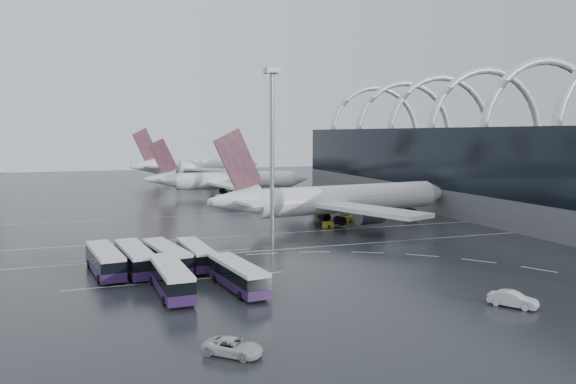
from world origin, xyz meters
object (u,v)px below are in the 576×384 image
object	(u,v)px
gse_cart_belly_b	(345,214)
gse_cart_belly_c	(328,224)
bus_row_near_b	(135,258)
van_curve_a	(233,347)
airliner_gate_b	(227,181)
bus_row_near_d	(196,254)
bus_row_near_c	(166,257)
gse_cart_belly_a	(349,219)
airliner_main	(336,200)
bus_row_far_c	(238,275)
gse_cart_belly_e	(321,211)
floodlight_mast	(272,135)
bus_row_near_a	(105,260)
van_curve_c	(513,299)
airliner_gate_c	(196,167)
bus_row_far_a	(171,278)

from	to	relation	value
gse_cart_belly_b	gse_cart_belly_c	xyz separation A→B (m)	(-8.97, -11.33, -0.01)
bus_row_near_b	van_curve_a	world-z (taller)	bus_row_near_b
airliner_gate_b	bus_row_near_d	bearing A→B (deg)	-102.97
bus_row_near_c	gse_cart_belly_b	xyz separation A→B (m)	(44.12, 36.55, -1.30)
gse_cart_belly_c	bus_row_near_b	bearing A→B (deg)	-147.53
gse_cart_belly_a	gse_cart_belly_b	distance (m)	6.45
airliner_main	bus_row_far_c	distance (m)	51.95
airliner_gate_b	bus_row_near_d	world-z (taller)	airliner_gate_b
airliner_main	gse_cart_belly_e	size ratio (longest dim) A/B	22.95
airliner_gate_b	bus_row_far_c	xyz separation A→B (m)	(-22.34, -101.38, -2.56)
bus_row_near_d	van_curve_a	distance (m)	33.13
bus_row_near_c	gse_cart_belly_b	world-z (taller)	bus_row_near_c
floodlight_mast	gse_cart_belly_a	distance (m)	34.28
bus_row_near_a	bus_row_near_c	size ratio (longest dim) A/B	1.01
airliner_main	gse_cart_belly_a	size ratio (longest dim) A/B	30.04
airliner_main	floodlight_mast	xyz separation A→B (m)	(-19.16, -16.23, 13.57)
bus_row_far_c	gse_cart_belly_a	bearing A→B (deg)	-47.08
airliner_main	airliner_gate_b	bearing A→B (deg)	90.53
airliner_main	bus_row_far_c	bearing A→B (deg)	-135.60
bus_row_far_c	gse_cart_belly_b	distance (m)	61.63
airliner_gate_b	van_curve_c	xyz separation A→B (m)	(4.04, -118.01, -3.49)
airliner_gate_c	bus_row_far_a	xyz separation A→B (m)	(-31.47, -158.52, -3.31)
bus_row_far_a	floodlight_mast	xyz separation A→B (m)	(20.24, 23.98, 16.62)
airliner_gate_b	gse_cart_belly_b	size ratio (longest dim) A/B	24.43
airliner_gate_b	bus_row_near_c	distance (m)	93.54
airliner_gate_c	bus_row_near_c	bearing A→B (deg)	-122.10
airliner_gate_c	bus_row_near_c	distance (m)	150.08
bus_row_near_b	airliner_gate_b	bearing A→B (deg)	-27.42
gse_cart_belly_c	gse_cart_belly_e	distance (m)	17.80
bus_row_near_b	gse_cart_belly_c	size ratio (longest dim) A/B	7.12
airliner_gate_b	bus_row_near_a	bearing A→B (deg)	-109.95
airliner_main	van_curve_c	size ratio (longest dim) A/B	11.35
bus_row_near_d	gse_cart_belly_a	xyz separation A→B (m)	(38.07, 29.48, -1.18)
bus_row_near_c	van_curve_c	size ratio (longest dim) A/B	2.75
airliner_gate_c	bus_row_far_c	size ratio (longest dim) A/B	4.22
airliner_gate_c	gse_cart_belly_c	distance (m)	121.85
airliner_gate_c	bus_row_near_d	size ratio (longest dim) A/B	4.41
airliner_gate_b	gse_cart_belly_a	xyz separation A→B (m)	(13.01, -58.43, -3.80)
airliner_gate_b	van_curve_c	bearing A→B (deg)	-85.10
bus_row_far_c	bus_row_near_d	bearing A→B (deg)	3.75
airliner_gate_b	bus_row_far_a	size ratio (longest dim) A/B	3.56
bus_row_near_b	van_curve_a	size ratio (longest dim) A/B	2.72
van_curve_c	gse_cart_belly_c	bearing A→B (deg)	54.06
bus_row_near_a	bus_row_far_c	xyz separation A→B (m)	(14.92, -13.08, -0.10)
airliner_gate_c	airliner_main	bearing A→B (deg)	-106.52
bus_row_near_d	floodlight_mast	size ratio (longest dim) A/B	0.43
gse_cart_belly_c	bus_row_far_c	bearing A→B (deg)	-126.74
airliner_gate_c	gse_cart_belly_b	bearing A→B (deg)	-103.34
bus_row_far_c	gse_cart_belly_a	distance (m)	55.64
bus_row_near_c	bus_row_near_d	xyz separation A→B (m)	(4.22, 0.90, -0.15)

